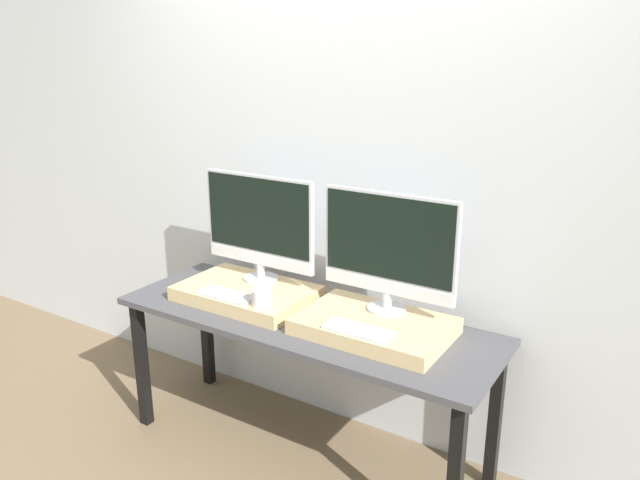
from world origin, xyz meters
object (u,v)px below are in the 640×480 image
at_px(monitor_left, 259,224).
at_px(mug, 262,298).
at_px(monitor_right, 389,248).
at_px(keyboard_right, 358,330).
at_px(keyboard_left, 227,295).

xyz_separation_m(monitor_left, mug, (0.20, -0.25, -0.24)).
bearing_deg(mug, monitor_right, 27.68).
xyz_separation_m(monitor_left, monitor_right, (0.68, 0.00, 0.00)).
distance_m(mug, keyboard_right, 0.48).
bearing_deg(monitor_right, monitor_left, 180.00).
xyz_separation_m(keyboard_left, monitor_right, (0.68, 0.25, 0.28)).
height_order(mug, keyboard_right, mug).
xyz_separation_m(monitor_left, keyboard_right, (0.68, -0.25, -0.28)).
bearing_deg(monitor_right, mug, -152.32).
bearing_deg(keyboard_left, monitor_right, 20.27).
height_order(monitor_left, keyboard_left, monitor_left).
xyz_separation_m(keyboard_left, mug, (0.20, 0.00, 0.03)).
bearing_deg(keyboard_left, mug, 0.00).
distance_m(keyboard_left, keyboard_right, 0.68).
bearing_deg(monitor_left, monitor_right, 0.00).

